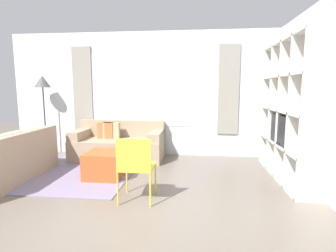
{
  "coord_description": "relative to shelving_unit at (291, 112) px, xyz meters",
  "views": [
    {
      "loc": [
        0.93,
        -2.66,
        1.47
      ],
      "look_at": [
        0.46,
        1.69,
        0.85
      ],
      "focal_mm": 28.0,
      "sensor_mm": 36.0,
      "label": 1
    }
  ],
  "objects": [
    {
      "name": "ottoman",
      "position": [
        -3.03,
        -0.3,
        -0.89
      ],
      "size": [
        0.59,
        0.61,
        0.44
      ],
      "color": "#B74C23",
      "rests_on": "ground_plane"
    },
    {
      "name": "folding_chair",
      "position": [
        -2.29,
        -1.2,
        -0.59
      ],
      "size": [
        0.44,
        0.46,
        0.86
      ],
      "rotation": [
        0.0,
        0.0,
        3.14
      ],
      "color": "gold",
      "rests_on": "ground_plane"
    },
    {
      "name": "couch_side",
      "position": [
        -4.55,
        -0.7,
        -0.8
      ],
      "size": [
        0.87,
        1.92,
        0.79
      ],
      "rotation": [
        0.0,
        0.0,
        -1.57
      ],
      "color": "gray",
      "rests_on": "ground_plane"
    },
    {
      "name": "shelving_unit",
      "position": [
        0.0,
        0.0,
        0.0
      ],
      "size": [
        0.4,
        1.97,
        2.24
      ],
      "color": "silver",
      "rests_on": "ground_plane"
    },
    {
      "name": "floor_lamp",
      "position": [
        -4.88,
        1.05,
        0.42
      ],
      "size": [
        0.34,
        0.34,
        1.76
      ],
      "color": "black",
      "rests_on": "ground_plane"
    },
    {
      "name": "area_rug",
      "position": [
        -3.68,
        -0.15,
        -1.1
      ],
      "size": [
        2.08,
        2.09,
        0.01
      ],
      "primitive_type": "cube",
      "color": "slate",
      "rests_on": "ground_plane"
    },
    {
      "name": "wall_back",
      "position": [
        -2.47,
        1.37,
        0.25
      ],
      "size": [
        6.46,
        0.11,
        2.7
      ],
      "color": "silver",
      "rests_on": "ground_plane"
    },
    {
      "name": "couch_main",
      "position": [
        -3.16,
        0.89,
        -0.8
      ],
      "size": [
        1.87,
        0.87,
        0.79
      ],
      "color": "gray",
      "rests_on": "ground_plane"
    },
    {
      "name": "ground_plane",
      "position": [
        -2.47,
        -1.74,
        -1.1
      ],
      "size": [
        16.0,
        16.0,
        0.0
      ],
      "primitive_type": "plane",
      "color": "#665B51"
    },
    {
      "name": "wall_right",
      "position": [
        0.2,
        -0.2,
        0.25
      ],
      "size": [
        0.07,
        4.28,
        2.7
      ],
      "primitive_type": "cube",
      "color": "silver",
      "rests_on": "ground_plane"
    }
  ]
}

